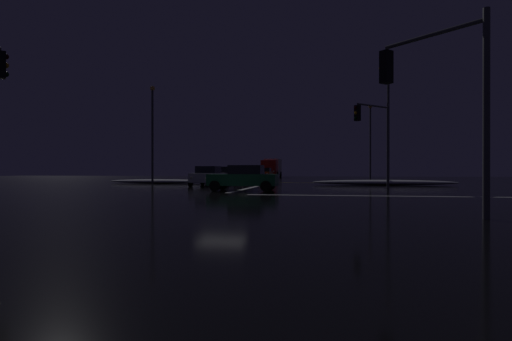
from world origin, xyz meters
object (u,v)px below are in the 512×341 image
Objects in this scene: traffic_signal_se at (436,84)px; traffic_signal_ne at (375,129)px; streetlamp_left_near at (152,127)px; sedan_green_crossing at (244,178)px; streetlamp_right_far at (370,137)px; sedan_blue at (248,174)px; box_truck at (272,167)px; sedan_gray at (221,175)px; sedan_red at (256,173)px; sedan_white at (208,176)px; sedan_black at (241,174)px; sedan_orange at (265,173)px; streetlamp_right_near at (388,115)px.

traffic_signal_ne is (0.04, 17.30, 0.30)m from traffic_signal_se.
streetlamp_left_near reaches higher than traffic_signal_ne.
streetlamp_right_far is at bearing 69.63° from sedan_green_crossing.
box_truck reaches higher than sedan_blue.
sedan_gray is 1.00× the size of sedan_blue.
traffic_signal_ne is 0.66× the size of streetlamp_right_far.
traffic_signal_se is 0.92× the size of traffic_signal_ne.
sedan_red is at bearing 88.58° from sedan_blue.
sedan_white is 1.00× the size of sedan_black.
sedan_white is at bearing 169.84° from traffic_signal_ne.
sedan_red is 0.52× the size of box_truck.
streetlamp_left_near is at bearing 148.46° from sedan_white.
sedan_red is 44.42m from traffic_signal_se.
streetlamp_left_near is (-20.70, -16.00, -0.08)m from streetlamp_right_far.
streetlamp_left_near reaches higher than sedan_white.
streetlamp_right_far is (14.43, -2.98, 4.43)m from sedan_red.
sedan_blue is 15.38m from streetlamp_right_far.
sedan_black is 6.08m from sedan_blue.
sedan_blue is at bearing 89.53° from sedan_gray.
sedan_orange is 34.13m from traffic_signal_ne.
traffic_signal_ne is at bearing -48.27° from sedan_black.
streetlamp_right_far is at bearing 85.67° from traffic_signal_ne.
sedan_gray is at bearing -135.67° from streetlamp_right_far.
traffic_signal_ne reaches higher than sedan_blue.
sedan_red is (-0.11, 22.89, 0.00)m from sedan_white.
sedan_blue is at bearing -171.30° from streetlamp_right_far.
traffic_signal_se is 17.30m from traffic_signal_ne.
sedan_red is 1.00× the size of sedan_orange.
sedan_white is 1.00× the size of sedan_gray.
traffic_signal_ne is at bearing -105.21° from streetlamp_right_near.
traffic_signal_ne is at bearing -68.32° from sedan_orange.
sedan_orange is at bearing 88.39° from sedan_blue.
sedan_white is 17.69m from sedan_blue.
traffic_signal_se is 39.54m from streetlamp_right_far.
sedan_green_crossing is (4.34, -6.95, 0.00)m from sedan_white.
box_truck is (0.39, 31.65, 0.91)m from sedan_gray.
sedan_green_crossing is at bearing -83.30° from sedan_orange.
sedan_gray is 1.00× the size of sedan_red.
sedan_black is 0.72× the size of traffic_signal_ne.
traffic_signal_ne reaches higher than sedan_red.
box_truck is 34.12m from streetlamp_left_near.
sedan_blue is at bearing -90.85° from box_truck.
sedan_white is at bearing -125.71° from streetlamp_right_far.
streetlamp_right_far is (14.32, 19.92, 4.43)m from sedan_white.
box_truck is at bearing 102.46° from traffic_signal_se.
traffic_signal_se is at bearing -68.39° from sedan_black.
traffic_signal_se is at bearing -57.22° from sedan_white.
streetlamp_right_near is at bearing -43.41° from sedan_blue.
streetlamp_right_near is (14.27, -33.34, 4.09)m from box_truck.
sedan_orange is at bearing 111.68° from traffic_signal_ne.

